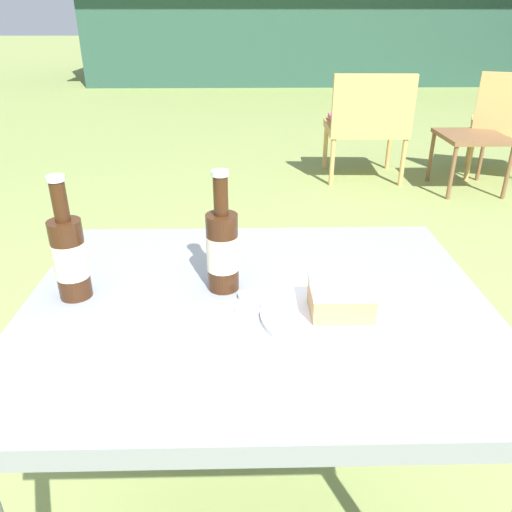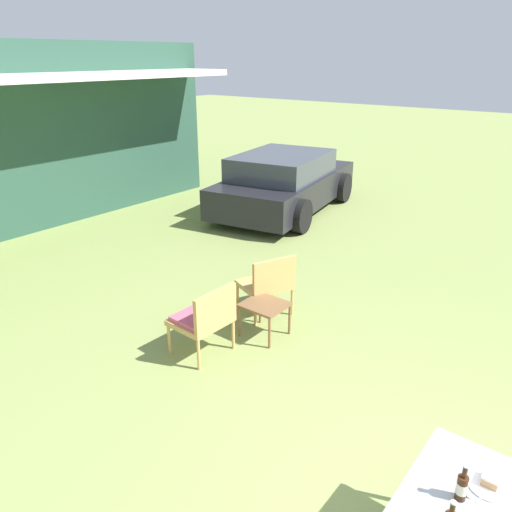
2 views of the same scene
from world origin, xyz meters
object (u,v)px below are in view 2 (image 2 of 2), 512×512
Objects in this scene: garden_side_table at (265,307)px; parked_car at (284,183)px; wicker_chair_cushioned at (205,317)px; patio_table at (471,504)px; cake_on_plate at (490,482)px; cola_bottle_near at (462,487)px; wicker_chair_plain at (268,282)px.

parked_car is at bearing 32.43° from garden_side_table.
garden_side_table is (0.72, -0.28, -0.10)m from wicker_chair_cushioned.
patio_table is 3.84× the size of cake_on_plate.
cake_on_plate is at bearing -146.49° from parked_car.
wicker_chair_cushioned reaches higher than cake_on_plate.
cola_bottle_near is at bearing -122.24° from garden_side_table.
cake_on_plate is (-5.90, -5.63, 0.12)m from parked_car.
cake_on_plate is at bearing 78.03° from wicker_chair_cushioned.
parked_car reaches higher than cola_bottle_near.
wicker_chair_cushioned is (-5.11, -2.51, -0.15)m from parked_car.
patio_table is at bearing -38.45° from cola_bottle_near.
wicker_chair_cushioned is at bearing 71.67° from cola_bottle_near.
parked_car is at bearing 42.08° from cola_bottle_near.
garden_side_table is 3.25m from cola_bottle_near.
parked_car is 17.45× the size of cake_on_plate.
wicker_chair_plain is 3.69m from patio_table.
patio_table is at bearing -147.47° from parked_car.
cola_bottle_near reaches higher than cake_on_plate.
cake_on_plate is 0.96× the size of cola_bottle_near.
wicker_chair_plain is (1.15, -0.02, 0.00)m from wicker_chair_cushioned.
cake_on_plate is at bearing 80.66° from wicker_chair_plain.
cola_bottle_near reaches higher than wicker_chair_cushioned.
parked_car reaches higher than wicker_chair_cushioned.
wicker_chair_cushioned is 3.31× the size of cola_bottle_near.
parked_car reaches higher than garden_side_table.
wicker_chair_plain is at bearing 55.73° from patio_table.
patio_table is at bearing -120.71° from garden_side_table.
cola_bottle_near reaches higher than wicker_chair_plain.
patio_table is 0.18m from cola_bottle_near.
wicker_chair_cushioned is at bearing -164.03° from parked_car.
wicker_chair_cushioned reaches higher than garden_side_table.
cake_on_plate is (-1.51, -2.84, 0.37)m from garden_side_table.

